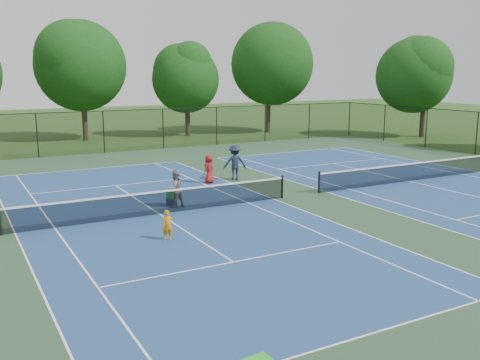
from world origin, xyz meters
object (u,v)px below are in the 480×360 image
tree_back_b (81,61)px  tree_side_e (426,71)px  child_player (168,225)px  ball_hopper (170,194)px  instructor (175,189)px  tree_back_c (187,75)px  bystander_c (209,169)px  tree_back_d (269,60)px  bystander_b (235,163)px  ball_crate (170,202)px

tree_back_b → tree_side_e: size_ratio=1.13×
child_player → ball_hopper: (1.89, 4.58, -0.01)m
tree_side_e → ball_hopper: (-29.04, -12.77, -5.29)m
tree_back_b → instructor: size_ratio=6.18×
tree_back_c → instructor: size_ratio=5.18×
tree_back_b → child_player: tree_back_b is taller
tree_back_c → child_player: 31.55m
tree_side_e → tree_back_b: bearing=156.0°
instructor → bystander_c: instructor is taller
tree_side_e → bystander_c: 27.62m
tree_back_d → child_player: size_ratio=9.84×
bystander_c → tree_back_b: bearing=-113.9°
tree_back_c → ball_hopper: size_ratio=21.20×
bystander_b → bystander_c: bearing=20.6°
tree_side_e → instructor: (-28.98, -13.20, -5.00)m
tree_back_d → tree_back_c: bearing=172.9°
tree_back_c → bystander_b: size_ratio=4.42×
tree_side_e → child_player: (-30.93, -17.35, -5.28)m
bystander_c → instructor: bearing=20.5°
tree_back_b → bystander_b: bearing=-81.8°
tree_back_c → tree_side_e: size_ratio=0.95×
ball_crate → child_player: bearing=-112.4°
tree_side_e → ball_hopper: size_ratio=22.41×
tree_back_b → ball_crate: size_ratio=27.67×
child_player → ball_crate: child_player is taller
tree_back_d → bystander_b: tree_back_d is taller
tree_back_b → tree_back_c: (9.00, -1.00, -1.11)m
tree_side_e → instructor: 32.23m
tree_side_e → bystander_b: bearing=-158.9°
tree_back_d → tree_side_e: (10.00, -10.00, -1.02)m
instructor → ball_crate: instructor is taller
tree_back_c → ball_crate: size_ratio=23.16×
bystander_c → ball_crate: (-3.53, -3.46, -0.60)m
tree_side_e → instructor: bearing=-155.5°
tree_back_d → instructor: tree_back_d is taller
tree_side_e → bystander_b: 26.12m
tree_back_b → ball_hopper: size_ratio=25.33×
bystander_c → bystander_b: bearing=155.2°
instructor → ball_crate: bearing=-92.6°
tree_back_c → ball_hopper: 26.67m
bystander_c → ball_crate: bearing=16.6°
ball_hopper → instructor: bearing=-81.5°
instructor → ball_hopper: bearing=-92.6°
tree_side_e → bystander_b: (-23.95, -9.22, -4.86)m
tree_back_b → instructor: (-1.98, -25.20, -5.78)m
tree_side_e → instructor: tree_side_e is taller
bystander_c → ball_crate: bystander_c is taller
tree_back_b → tree_back_d: bearing=-6.7°
ball_crate → tree_back_c: bearing=65.1°
tree_back_d → bystander_c: tree_back_d is taller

